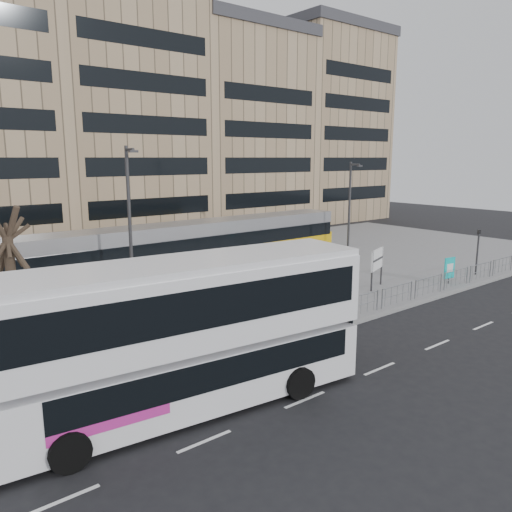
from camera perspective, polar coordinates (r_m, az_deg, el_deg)
ground at (r=24.04m, az=9.24°, el=-8.37°), size 120.00×120.00×0.00m
plaza at (r=32.89m, az=-6.45°, el=-2.81°), size 64.00×24.00×0.15m
kerb at (r=24.05m, az=9.16°, el=-8.18°), size 64.00×0.25×0.17m
building_row at (r=52.90m, az=-18.84°, el=15.95°), size 70.40×18.40×31.20m
pedestrian_barrier at (r=25.50m, az=11.50°, el=-4.99°), size 32.07×0.07×1.10m
road_markings at (r=22.55m, az=18.66°, el=-10.16°), size 62.00×0.12×0.01m
double_decker_bus at (r=15.98m, az=-8.33°, el=-8.49°), size 12.44×4.11×4.88m
tram at (r=33.17m, az=-10.83°, el=0.45°), size 30.09×3.40×3.54m
station_sign at (r=31.13m, az=13.69°, el=-0.56°), size 2.00×0.81×2.41m
ad_panel at (r=33.71m, az=21.24°, el=-1.31°), size 0.89×0.21×1.68m
pedestrian at (r=23.74m, az=-14.67°, el=-6.30°), size 0.50×0.68×1.71m
traffic_light_west at (r=21.56m, az=0.46°, el=-4.60°), size 0.23×0.25×3.10m
traffic_light_east at (r=36.87m, az=24.03°, el=1.06°), size 0.19×0.22×3.10m
lamp_post_west at (r=27.23m, az=-14.20°, el=4.01°), size 0.45×1.04×8.45m
lamp_post_east at (r=39.53m, az=10.69°, el=5.61°), size 0.45×1.04×7.52m
bare_tree at (r=23.85m, az=-26.85°, el=5.42°), size 4.85×4.85×8.16m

